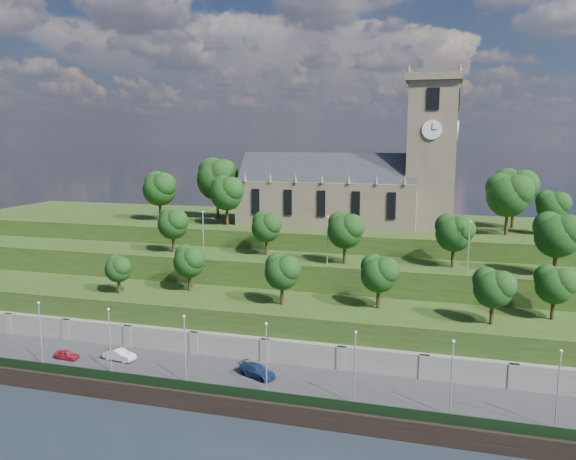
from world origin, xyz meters
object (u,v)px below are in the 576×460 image
(car_middle, at_px, (119,355))
(church, at_px, (355,184))
(car_left, at_px, (67,355))
(car_right, at_px, (257,371))

(car_middle, bearing_deg, church, -23.88)
(car_left, xyz_separation_m, car_middle, (6.88, 1.51, 0.16))
(church, bearing_deg, car_right, -97.57)
(car_left, bearing_deg, car_right, -82.75)
(church, distance_m, car_left, 55.18)
(car_left, relative_size, car_right, 0.67)
(church, bearing_deg, car_left, -127.15)
(church, distance_m, car_middle, 50.37)
(car_left, height_order, car_middle, car_middle)
(car_middle, bearing_deg, car_left, 109.99)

